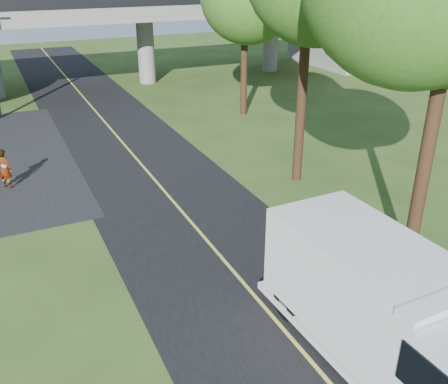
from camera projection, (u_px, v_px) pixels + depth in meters
ground at (284, 330)px, 14.13m from camera, size 120.00×120.00×0.00m
road at (167, 194)px, 22.32m from camera, size 7.00×90.00×0.02m
lane_line at (167, 194)px, 22.31m from camera, size 0.12×90.00×0.01m
overpass at (69, 31)px, 38.44m from camera, size 54.00×10.00×7.30m
step_van at (383, 304)px, 12.45m from camera, size 2.98×7.62×3.17m
pedestrian at (5, 169)px, 22.59m from camera, size 0.81×0.80×1.89m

